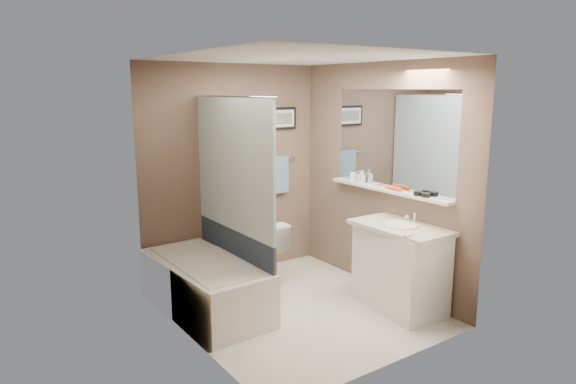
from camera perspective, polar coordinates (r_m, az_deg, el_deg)
ground at (r=5.17m, az=0.98°, el=-12.88°), size 2.50×2.50×0.00m
ceiling at (r=4.72m, az=1.08°, el=14.50°), size 2.20×2.50×0.04m
wall_back at (r=5.83m, az=-6.09°, el=2.21°), size 2.20×0.04×2.40m
wall_front at (r=3.89m, az=11.70°, el=-2.58°), size 2.20×0.04×2.40m
wall_left at (r=4.27m, az=-10.81°, el=-1.31°), size 0.04×2.50×2.40m
wall_right at (r=5.49m, az=10.20°, el=1.53°), size 0.04×2.50×2.40m
tile_surround at (r=4.76m, az=-13.32°, el=-2.57°), size 0.02×1.55×2.00m
curtain_rod at (r=4.92m, az=-6.27°, el=10.47°), size 0.02×1.55×0.02m
curtain_upper at (r=4.97m, az=-6.11°, el=2.96°), size 0.03×1.45×1.28m
curtain_lower at (r=5.16m, az=-5.91°, el=-6.09°), size 0.03×1.45×0.36m
mirror at (r=5.34m, az=11.57°, el=5.75°), size 0.02×1.60×1.00m
shelf at (r=5.38m, az=10.95°, el=0.21°), size 0.12×1.60×0.03m
towel_bar at (r=6.08m, az=-1.49°, el=3.61°), size 0.60×0.02×0.02m
towel at (r=6.09m, az=-1.37°, el=1.91°), size 0.34×0.05×0.44m
art_frame at (r=6.05m, az=-1.60°, el=8.14°), size 0.62×0.02×0.26m
art_mat at (r=6.03m, az=-1.53°, el=8.13°), size 0.56×0.00×0.20m
art_image at (r=6.03m, az=-1.51°, el=8.13°), size 0.50×0.00×0.13m
door at (r=4.34m, az=16.73°, el=-4.11°), size 0.80×0.02×2.00m
door_handle at (r=4.13m, az=13.30°, el=-4.72°), size 0.10×0.02×0.02m
bathtub at (r=5.10m, az=-9.21°, el=-10.33°), size 0.77×1.53×0.50m
tub_rim at (r=5.01m, az=-9.30°, el=-7.67°), size 0.56×1.36×0.02m
toilet at (r=5.81m, az=-3.16°, el=-6.41°), size 0.40×0.69×0.70m
vanity at (r=5.17m, az=12.30°, el=-8.34°), size 0.60×0.95×0.80m
countertop at (r=5.04m, az=12.42°, el=-3.87°), size 0.54×0.96×0.04m
sink_basin at (r=5.03m, az=12.36°, el=-3.58°), size 0.34×0.34×0.01m
faucet_spout at (r=5.16m, az=13.89°, el=-2.78°), size 0.02×0.02×0.10m
faucet_knob at (r=5.23m, az=13.06°, el=-2.78°), size 0.05×0.05×0.05m
candle_bowl_near at (r=5.04m, az=15.07°, el=-0.32°), size 0.09×0.09×0.04m
candle_bowl_far at (r=5.10m, az=14.25°, el=-0.14°), size 0.09×0.09×0.04m
hair_brush_front at (r=5.31m, az=11.66°, el=0.44°), size 0.06×0.22×0.04m
pink_comb at (r=5.47m, az=9.93°, el=0.63°), size 0.05×0.16×0.01m
glass_jar at (r=5.73m, az=7.26°, el=1.67°), size 0.08×0.08×0.10m
soap_bottle at (r=5.63m, az=8.14°, el=1.69°), size 0.07×0.07×0.14m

